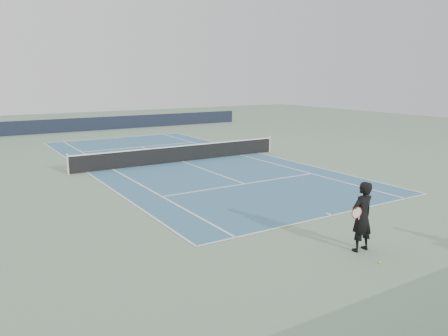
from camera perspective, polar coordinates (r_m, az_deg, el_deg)
ground at (r=25.46m, az=-5.50°, el=0.83°), size 80.00×80.00×0.00m
court_surface at (r=25.46m, az=-5.50°, el=0.84°), size 10.97×23.77×0.01m
tennis_net at (r=25.37m, az=-5.52°, el=1.95°), size 12.90×0.10×1.07m
windscreen_far at (r=42.00m, az=-16.54°, el=5.55°), size 30.00×0.25×1.20m
tennis_player at (r=12.84m, az=17.57°, el=-6.07°), size 0.83×0.55×2.01m
tennis_ball at (r=12.46m, az=19.69°, el=-11.54°), size 0.06×0.06×0.06m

